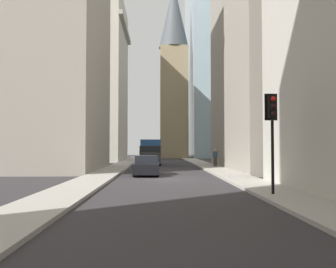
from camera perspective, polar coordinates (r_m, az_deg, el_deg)
The scene contains 11 objects.
ground_plane at distance 22.86m, azimuth -0.12°, elevation -7.16°, with size 135.00×135.00×0.00m, color #302D30.
sidewalk_right at distance 23.18m, azimuth -11.39°, elevation -6.88°, with size 90.00×2.20×0.14m, color #A8A399.
sidewalk_left at distance 23.41m, azimuth 11.04°, elevation -6.84°, with size 90.00×2.20×0.14m, color #A8A399.
building_right_midfar at distance 34.38m, azimuth -19.27°, elevation 16.66°, with size 12.40×10.50×25.98m.
building_right_far at distance 53.93m, azimuth -12.41°, elevation 8.24°, with size 14.02×10.50×23.23m.
church_spire at distance 65.83m, azimuth 0.94°, elevation 10.79°, with size 5.39×5.39×31.87m.
delivery_truck at distance 40.69m, azimuth -2.76°, elevation -2.86°, with size 6.46×2.25×2.84m.
sedan_black at distance 25.69m, azimuth -3.43°, elevation -5.11°, with size 4.30×1.78×1.42m.
traffic_light_foreground at distance 15.12m, azimuth 16.27°, elevation 2.21°, with size 0.43×0.52×4.08m.
pedestrian at distance 35.33m, azimuth 7.52°, elevation -3.60°, with size 0.26×0.44×1.71m.
discarded_bottle at distance 21.73m, azimuth 9.74°, elevation -6.75°, with size 0.07×0.07×0.27m.
Camera 1 is at (-22.77, 0.60, 2.04)m, focal length 38.28 mm.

